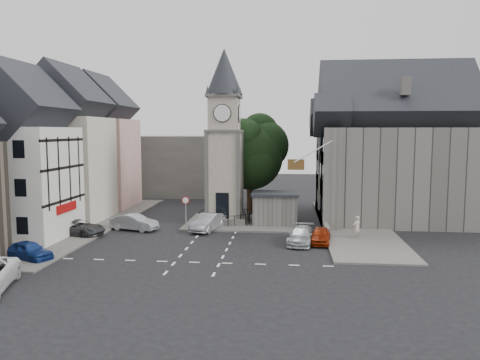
# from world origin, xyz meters

# --- Properties ---
(ground) EXTENTS (120.00, 120.00, 0.00)m
(ground) POSITION_xyz_m (0.00, 0.00, 0.00)
(ground) COLOR black
(ground) RESTS_ON ground
(pavement_west) EXTENTS (6.00, 30.00, 0.14)m
(pavement_west) POSITION_xyz_m (-12.50, 6.00, 0.07)
(pavement_west) COLOR #595651
(pavement_west) RESTS_ON ground
(pavement_east) EXTENTS (6.00, 26.00, 0.14)m
(pavement_east) POSITION_xyz_m (12.00, 8.00, 0.07)
(pavement_east) COLOR #595651
(pavement_east) RESTS_ON ground
(central_island) EXTENTS (10.00, 8.00, 0.16)m
(central_island) POSITION_xyz_m (1.50, 8.00, 0.08)
(central_island) COLOR #595651
(central_island) RESTS_ON ground
(road_markings) EXTENTS (20.00, 8.00, 0.01)m
(road_markings) POSITION_xyz_m (0.00, -5.50, 0.01)
(road_markings) COLOR silver
(road_markings) RESTS_ON ground
(clock_tower) EXTENTS (4.86, 4.86, 16.25)m
(clock_tower) POSITION_xyz_m (0.00, 7.99, 8.12)
(clock_tower) COLOR #4C4944
(clock_tower) RESTS_ON ground
(stone_shelter) EXTENTS (4.30, 3.30, 3.08)m
(stone_shelter) POSITION_xyz_m (4.80, 7.50, 1.55)
(stone_shelter) COLOR #5A5953
(stone_shelter) RESTS_ON ground
(town_tree) EXTENTS (7.20, 7.20, 10.80)m
(town_tree) POSITION_xyz_m (2.00, 13.00, 6.97)
(town_tree) COLOR black
(town_tree) RESTS_ON ground
(warning_sign_post) EXTENTS (0.70, 0.19, 2.85)m
(warning_sign_post) POSITION_xyz_m (-3.20, 5.43, 2.03)
(warning_sign_post) COLOR black
(warning_sign_post) RESTS_ON ground
(terrace_pink) EXTENTS (8.10, 7.60, 12.80)m
(terrace_pink) POSITION_xyz_m (-15.50, 16.00, 6.58)
(terrace_pink) COLOR tan
(terrace_pink) RESTS_ON ground
(terrace_cream) EXTENTS (8.10, 7.60, 12.80)m
(terrace_cream) POSITION_xyz_m (-15.50, 8.00, 6.58)
(terrace_cream) COLOR beige
(terrace_cream) RESTS_ON ground
(terrace_tudor) EXTENTS (8.10, 7.60, 12.00)m
(terrace_tudor) POSITION_xyz_m (-15.50, 0.00, 6.19)
(terrace_tudor) COLOR silver
(terrace_tudor) RESTS_ON ground
(backdrop_west) EXTENTS (20.00, 10.00, 8.00)m
(backdrop_west) POSITION_xyz_m (-12.00, 28.00, 4.00)
(backdrop_west) COLOR #4C4944
(backdrop_west) RESTS_ON ground
(east_building) EXTENTS (14.40, 11.40, 12.60)m
(east_building) POSITION_xyz_m (15.59, 11.00, 6.26)
(east_building) COLOR #5A5953
(east_building) RESTS_ON ground
(east_boundary_wall) EXTENTS (0.40, 16.00, 0.90)m
(east_boundary_wall) POSITION_xyz_m (9.20, 10.00, 0.45)
(east_boundary_wall) COLOR #5A5953
(east_boundary_wall) RESTS_ON ground
(flagpole) EXTENTS (3.68, 0.10, 2.74)m
(flagpole) POSITION_xyz_m (8.00, 4.00, 7.00)
(flagpole) COLOR white
(flagpole) RESTS_ON ground
(car_west_blue) EXTENTS (4.04, 2.93, 1.28)m
(car_west_blue) POSITION_xyz_m (-11.50, -6.00, 0.64)
(car_west_blue) COLOR navy
(car_west_blue) RESTS_ON ground
(car_west_silver) EXTENTS (4.54, 2.50, 1.42)m
(car_west_silver) POSITION_xyz_m (-7.50, 3.96, 0.71)
(car_west_silver) COLOR #AAAEB3
(car_west_silver) RESTS_ON ground
(car_west_grey) EXTENTS (5.14, 3.26, 1.32)m
(car_west_grey) POSITION_xyz_m (-11.50, 1.40, 0.66)
(car_west_grey) COLOR #303032
(car_west_grey) RESTS_ON ground
(car_island_silver) EXTENTS (2.79, 4.78, 1.49)m
(car_island_silver) POSITION_xyz_m (-1.00, 4.50, 0.75)
(car_island_silver) COLOR #919298
(car_island_silver) RESTS_ON ground
(car_island_east) EXTENTS (2.44, 4.66, 1.29)m
(car_island_east) POSITION_xyz_m (7.00, 0.50, 0.64)
(car_island_east) COLOR #B1B6BA
(car_island_east) RESTS_ON ground
(car_east_red) EXTENTS (1.87, 3.79, 1.24)m
(car_east_red) POSITION_xyz_m (8.50, 0.72, 0.62)
(car_east_red) COLOR maroon
(car_east_red) RESTS_ON ground
(pedestrian) EXTENTS (0.83, 0.79, 1.92)m
(pedestrian) POSITION_xyz_m (11.50, 2.43, 0.96)
(pedestrian) COLOR beige
(pedestrian) RESTS_ON ground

